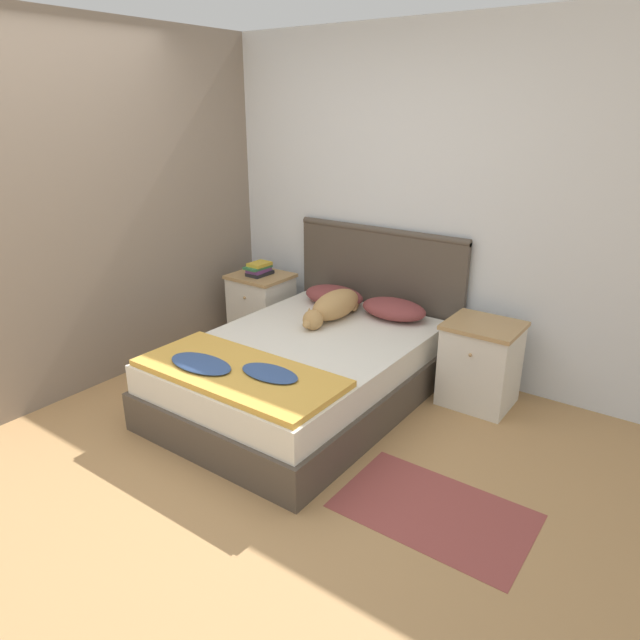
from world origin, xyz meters
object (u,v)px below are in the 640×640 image
object	(u,v)px
nightstand_right	(480,364)
book_stack	(259,269)
pillow_right	(394,309)
dog	(334,306)
pillow_left	(334,296)
nightstand_left	(262,307)
bed	(304,372)

from	to	relation	value
nightstand_right	book_stack	size ratio (longest dim) A/B	2.46
nightstand_right	pillow_right	world-z (taller)	pillow_right
dog	nightstand_right	bearing A→B (deg)	11.07
pillow_left	dog	distance (m)	0.34
dog	book_stack	xyz separation A→B (m)	(-0.92, 0.20, 0.10)
nightstand_left	dog	size ratio (longest dim) A/B	0.82
dog	nightstand_left	bearing A→B (deg)	166.92
pillow_left	pillow_right	bearing A→B (deg)	0.00
book_stack	nightstand_right	bearing A→B (deg)	0.43
pillow_right	nightstand_right	bearing A→B (deg)	-5.29
book_stack	pillow_left	bearing A→B (deg)	6.46
book_stack	nightstand_left	bearing A→B (deg)	87.43
nightstand_right	dog	world-z (taller)	dog
bed	dog	bearing A→B (deg)	99.95
pillow_right	book_stack	world-z (taller)	book_stack
nightstand_left	nightstand_right	size ratio (longest dim) A/B	1.00
bed	nightstand_right	size ratio (longest dim) A/B	3.29
pillow_left	pillow_right	size ratio (longest dim) A/B	1.00
bed	dog	size ratio (longest dim) A/B	2.69
bed	dog	xyz separation A→B (m)	(-0.09, 0.49, 0.33)
nightstand_right	dog	size ratio (longest dim) A/B	0.82
nightstand_right	book_stack	world-z (taller)	book_stack
bed	pillow_right	world-z (taller)	pillow_right
pillow_left	pillow_right	distance (m)	0.55
nightstand_left	pillow_left	xyz separation A→B (m)	(0.73, 0.07, 0.23)
pillow_left	book_stack	distance (m)	0.75
nightstand_left	book_stack	bearing A→B (deg)	-92.57
pillow_right	dog	bearing A→B (deg)	-142.13
nightstand_right	pillow_left	xyz separation A→B (m)	(-1.28, 0.07, 0.23)
bed	pillow_right	size ratio (longest dim) A/B	3.82
pillow_right	dog	world-z (taller)	dog
nightstand_left	dog	distance (m)	0.98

